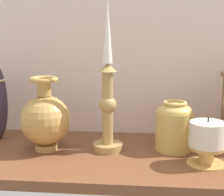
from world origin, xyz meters
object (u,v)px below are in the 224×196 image
(pillar_candle_front, at_px, (207,140))
(brass_vase_bulbous, at_px, (45,119))
(brass_vase_jar, at_px, (174,125))
(candlestick_tall_left, at_px, (108,98))

(pillar_candle_front, bearing_deg, brass_vase_bulbous, 171.43)
(brass_vase_jar, relative_size, pillar_candle_front, 1.14)
(candlestick_tall_left, bearing_deg, pillar_candle_front, -17.22)
(brass_vase_bulbous, bearing_deg, candlestick_tall_left, 4.92)
(brass_vase_bulbous, distance_m, brass_vase_jar, 0.33)
(brass_vase_jar, xyz_separation_m, pillar_candle_front, (0.07, -0.09, -0.01))
(brass_vase_jar, bearing_deg, brass_vase_bulbous, -174.24)
(candlestick_tall_left, height_order, brass_vase_jar, candlestick_tall_left)
(brass_vase_bulbous, bearing_deg, brass_vase_jar, 5.76)
(candlestick_tall_left, height_order, pillar_candle_front, candlestick_tall_left)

